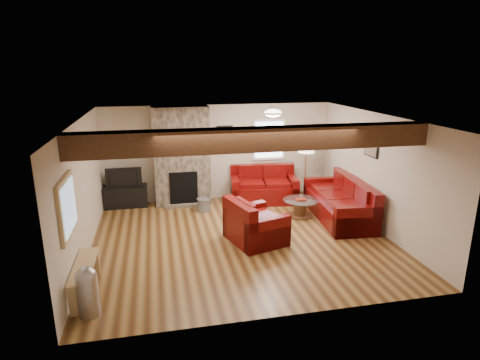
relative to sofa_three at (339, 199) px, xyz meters
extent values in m
plane|color=#4F2F15|center=(-2.48, -0.68, -0.46)|extent=(8.00, 8.00, 0.00)
plane|color=white|center=(-2.48, -0.68, 2.04)|extent=(8.00, 8.00, 0.00)
plane|color=beige|center=(-2.48, 2.07, 0.79)|extent=(8.00, 0.00, 8.00)
plane|color=beige|center=(-2.48, -3.43, 0.79)|extent=(8.00, 0.00, 8.00)
plane|color=beige|center=(-5.48, -0.68, 0.79)|extent=(0.00, 7.50, 7.50)
plane|color=beige|center=(0.52, -0.68, 0.79)|extent=(0.00, 7.50, 7.50)
cube|color=#311B0E|center=(-2.48, -1.93, 1.85)|extent=(6.00, 0.36, 0.38)
cube|color=#3D372F|center=(-3.48, 1.82, 0.79)|extent=(1.40, 0.50, 2.50)
cube|color=black|center=(-3.48, 1.57, -0.01)|extent=(0.70, 0.06, 0.90)
cube|color=#3D372F|center=(-3.48, 1.52, -0.42)|extent=(1.00, 0.25, 0.08)
cylinder|color=#4B3018|center=(-0.83, 0.29, -0.45)|extent=(0.56, 0.56, 0.04)
cylinder|color=#4B3018|center=(-0.83, 0.29, -0.28)|extent=(0.30, 0.30, 0.37)
cylinder|color=silver|center=(-0.83, 0.29, -0.07)|extent=(0.83, 0.83, 0.02)
cube|color=maroon|center=(-0.83, 0.29, -0.04)|extent=(0.23, 0.17, 0.03)
cube|color=black|center=(-4.93, 1.85, -0.19)|extent=(1.08, 0.43, 0.54)
imported|color=black|center=(-4.93, 1.85, 0.32)|extent=(0.87, 0.11, 0.50)
cylinder|color=tan|center=(-0.37, 1.23, -0.45)|extent=(0.29, 0.29, 0.03)
cylinder|color=tan|center=(-0.37, 1.23, 0.27)|extent=(0.03, 0.03, 1.46)
cone|color=#FFE5C1|center=(-0.37, 1.23, 1.02)|extent=(0.42, 0.42, 0.29)
camera|label=1|loc=(-4.10, -8.18, 3.01)|focal=30.00mm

